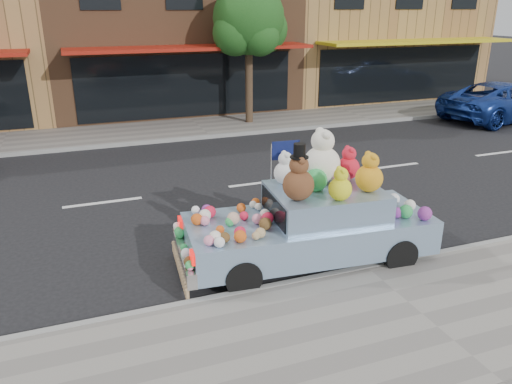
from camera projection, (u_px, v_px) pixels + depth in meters
name	position (u px, v px, depth m)	size (l,w,h in m)	color
ground	(262.00, 183.00, 13.02)	(120.00, 120.00, 0.00)	black
near_sidewalk	(422.00, 317.00, 7.30)	(60.00, 3.00, 0.12)	gray
far_sidewalk	(199.00, 127.00, 18.70)	(60.00, 3.00, 0.12)	gray
near_kerb	(366.00, 269.00, 8.61)	(60.00, 0.12, 0.13)	gray
far_kerb	(210.00, 137.00, 17.38)	(60.00, 0.12, 0.13)	gray
storefront_mid	(165.00, 23.00, 22.25)	(10.00, 9.80, 7.30)	brown
storefront_right	(359.00, 20.00, 25.54)	(10.00, 9.80, 7.30)	#9D7542
street_tree	(249.00, 25.00, 18.14)	(3.00, 2.70, 5.22)	#38281C
car_blue	(504.00, 101.00, 19.96)	(2.52, 5.46, 1.52)	#1B3997
art_car	(311.00, 219.00, 8.79)	(4.61, 2.10, 2.33)	black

